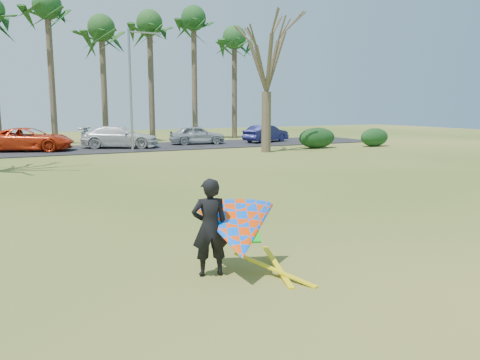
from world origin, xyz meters
name	(u,v)px	position (x,y,z in m)	size (l,w,h in m)	color
ground	(278,238)	(0.00, 0.00, 0.00)	(100.00, 100.00, 0.00)	#285412
parking_strip	(94,149)	(0.00, 25.00, 0.03)	(46.00, 7.00, 0.06)	black
palm_5	(47,7)	(-2.00, 31.00, 10.52)	(4.84, 4.84, 12.24)	#4E3F2E
palm_6	(101,30)	(2.00, 31.00, 9.17)	(4.84, 4.84, 10.84)	#493C2C
palm_7	(149,25)	(6.00, 31.00, 9.85)	(4.84, 4.84, 11.54)	#4C3B2D
palm_8	(194,20)	(10.00, 31.00, 10.52)	(4.84, 4.84, 12.24)	#483A2B
palm_9	(234,39)	(14.00, 31.00, 9.17)	(4.84, 4.84, 10.84)	#46392A
bare_tree_right	(267,51)	(10.00, 18.00, 6.57)	(6.27, 6.27, 9.21)	#4D3F2E
streetlight	(133,84)	(2.16, 22.00, 4.46)	(2.28, 0.18, 8.00)	gray
hedge_near	(317,138)	(14.73, 18.79, 0.75)	(3.01, 1.37, 1.51)	black
hedge_far	(374,137)	(19.56, 18.08, 0.70)	(2.50, 1.18, 1.39)	#133516
car_2	(29,139)	(-4.15, 25.22, 0.84)	(2.60, 5.64, 1.57)	red
car_3	(120,137)	(1.82, 24.93, 0.85)	(2.21, 5.44, 1.58)	silver
car_4	(197,135)	(7.99, 25.46, 0.79)	(1.74, 4.31, 1.47)	#979EA4
car_5	(266,134)	(13.94, 24.87, 0.77)	(1.50, 4.30, 1.42)	#1B1C51
kite_flyer	(234,230)	(-2.00, -1.76, 0.85)	(2.13, 2.39, 2.02)	black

